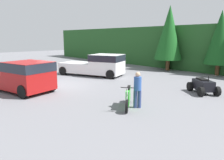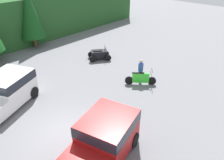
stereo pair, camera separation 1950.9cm
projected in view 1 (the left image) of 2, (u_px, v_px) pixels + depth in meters
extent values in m
plane|color=slate|center=(61.00, 86.00, 15.72)|extent=(80.00, 80.00, 0.00)
cube|color=#235123|center=(181.00, 47.00, 25.82)|extent=(44.00, 6.00, 4.65)
cylinder|color=brown|center=(168.00, 64.00, 23.66)|extent=(0.40, 0.40, 1.21)
cone|color=#19561E|center=(169.00, 32.00, 23.01)|extent=(2.95, 2.95, 5.50)
cylinder|color=brown|center=(168.00, 65.00, 22.89)|extent=(0.38, 0.38, 1.14)
cone|color=#19561E|center=(169.00, 34.00, 22.28)|extent=(2.78, 2.78, 5.18)
cylinder|color=brown|center=(217.00, 70.00, 19.87)|extent=(0.35, 0.35, 1.04)
cone|color=#144719|center=(220.00, 37.00, 19.31)|extent=(2.54, 2.54, 4.73)
cube|color=maroon|center=(29.00, 76.00, 13.49)|extent=(3.03, 2.75, 1.73)
cube|color=#1E232D|center=(28.00, 67.00, 13.38)|extent=(3.05, 2.77, 0.55)
cube|color=maroon|center=(4.00, 78.00, 15.14)|extent=(3.58, 2.88, 0.89)
cylinder|color=black|center=(51.00, 85.00, 14.02)|extent=(0.82, 0.46, 0.77)
cylinder|color=black|center=(23.00, 92.00, 12.37)|extent=(0.82, 0.46, 0.77)
cylinder|color=black|center=(9.00, 78.00, 16.60)|extent=(0.82, 0.46, 0.77)
cube|color=white|center=(107.00, 64.00, 19.23)|extent=(3.27, 3.05, 1.73)
cube|color=#1E232D|center=(107.00, 58.00, 19.12)|extent=(3.29, 3.07, 0.55)
cube|color=white|center=(79.00, 67.00, 20.49)|extent=(3.80, 3.27, 0.89)
cylinder|color=black|center=(120.00, 71.00, 19.93)|extent=(0.82, 0.56, 0.77)
cylinder|color=black|center=(111.00, 74.00, 18.13)|extent=(0.82, 0.56, 0.77)
cylinder|color=black|center=(76.00, 68.00, 21.90)|extent=(0.82, 0.56, 0.77)
cylinder|color=black|center=(63.00, 71.00, 20.09)|extent=(0.82, 0.56, 0.77)
cylinder|color=black|center=(127.00, 106.00, 10.00)|extent=(0.48, 0.55, 0.63)
cylinder|color=black|center=(129.00, 97.00, 11.60)|extent=(0.48, 0.55, 0.63)
cube|color=green|center=(128.00, 96.00, 10.75)|extent=(0.90, 1.04, 0.73)
cylinder|color=#B7B7BC|center=(127.00, 97.00, 9.96)|extent=(0.24, 0.27, 0.83)
cylinder|color=black|center=(127.00, 88.00, 9.88)|extent=(0.49, 0.41, 0.04)
cube|color=black|center=(129.00, 88.00, 10.87)|extent=(0.68, 0.78, 0.06)
cylinder|color=black|center=(217.00, 91.00, 12.90)|extent=(0.59, 0.51, 0.57)
cylinder|color=black|center=(201.00, 92.00, 12.80)|extent=(0.59, 0.51, 0.57)
cylinder|color=black|center=(205.00, 86.00, 14.27)|extent=(0.59, 0.51, 0.57)
cylinder|color=black|center=(190.00, 86.00, 14.17)|extent=(0.59, 0.51, 0.57)
cube|color=black|center=(203.00, 85.00, 13.49)|extent=(1.64, 1.48, 0.61)
cylinder|color=black|center=(208.00, 79.00, 12.88)|extent=(0.07, 0.07, 0.35)
cylinder|color=black|center=(209.00, 76.00, 12.84)|extent=(0.58, 0.79, 0.04)
cube|color=black|center=(202.00, 79.00, 13.57)|extent=(0.94, 0.85, 0.08)
cylinder|color=navy|center=(139.00, 99.00, 10.71)|extent=(0.26, 0.26, 0.88)
cylinder|color=navy|center=(135.00, 99.00, 10.71)|extent=(0.26, 0.26, 0.88)
cylinder|color=#2D5199|center=(138.00, 84.00, 10.56)|extent=(0.52, 0.52, 0.66)
sphere|color=tan|center=(138.00, 74.00, 10.48)|extent=(0.34, 0.34, 0.24)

